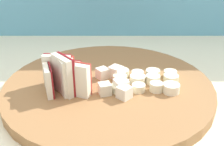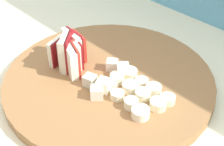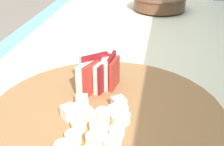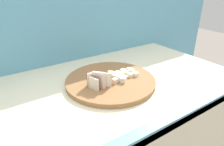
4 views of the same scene
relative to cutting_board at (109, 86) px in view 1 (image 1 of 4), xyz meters
The scene contains 5 objects.
tile_backsplash 0.42m from the cutting_board, 111.91° to the left, with size 2.40×0.04×1.40m, color #5BA3C1.
cutting_board is the anchor object (origin of this frame).
apple_wedge_fan 0.09m from the cutting_board, 157.77° to the right, with size 0.09×0.06×0.07m.
apple_dice_pile 0.03m from the cutting_board, 60.02° to the right, with size 0.07×0.10×0.02m.
banana_slice_rows 0.07m from the cutting_board, ahead, with size 0.12×0.09×0.02m.
Camera 1 is at (0.14, -0.44, 1.14)m, focal length 43.93 mm.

